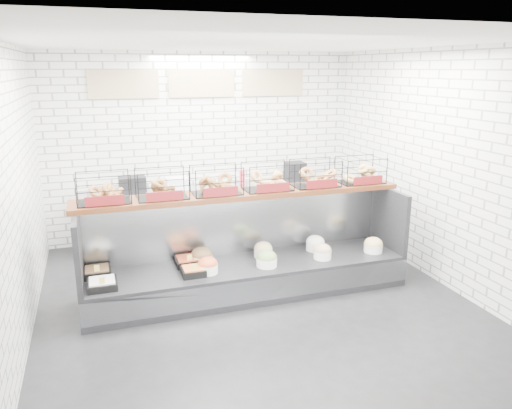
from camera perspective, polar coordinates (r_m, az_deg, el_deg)
name	(u,v)px	position (r m, az deg, el deg)	size (l,w,h in m)	color
ground	(256,302)	(6.15, -0.05, -11.11)	(5.50, 5.50, 0.00)	black
room_shell	(240,126)	(6.12, -1.83, 8.93)	(5.02, 5.51, 3.01)	white
display_case	(247,267)	(6.31, -1.06, -7.13)	(4.00, 0.90, 1.20)	black
bagel_shelf	(243,182)	(6.15, -1.55, 2.59)	(4.10, 0.50, 0.40)	#3D1C0D
prep_counter	(209,212)	(8.17, -5.38, -0.85)	(4.00, 0.60, 1.20)	#93969B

